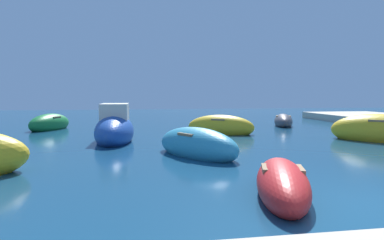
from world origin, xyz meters
The scene contains 8 objects.
ground centered at (0.00, 0.00, 0.00)m, with size 80.00×80.00×0.00m, color navy.
moored_boat_0 centered at (-4.93, 9.76, 0.51)m, with size 1.78×4.21×1.93m.
moored_boat_1 centered at (0.23, 11.62, 0.35)m, with size 3.67×2.87×1.24m.
moored_boat_4 centered at (-2.08, 5.68, 0.34)m, with size 2.94×3.78×1.20m.
moored_boat_5 centered at (-8.83, 15.29, 0.32)m, with size 2.43×3.50×1.17m.
moored_boat_6 centered at (5.23, 15.22, 0.27)m, with size 2.05×3.29×0.98m.
moored_boat_8 centered at (-1.23, 0.93, 0.25)m, with size 1.95×3.36×0.89m.
moored_boat_9 centered at (6.37, 7.82, 0.42)m, with size 4.07×4.20×1.51m.
Camera 1 is at (-4.11, -5.46, 2.04)m, focal length 32.54 mm.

